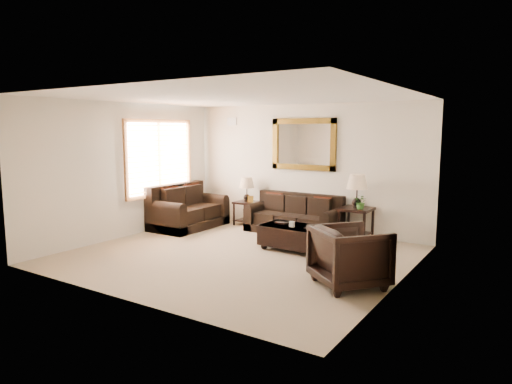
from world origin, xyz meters
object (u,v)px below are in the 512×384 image
Objects in this scene: end_table_left at (247,194)px; end_table_right at (357,197)px; loveseat at (187,212)px; coffee_table at (297,235)px; armchair at (350,253)px; sofa at (295,219)px.

end_table_left is 2.62m from end_table_right.
end_table_right is (3.60, 0.89, 0.50)m from loveseat.
coffee_table is 1.98m from armchair.
end_table_right reaches higher than armchair.
loveseat is at bearing -136.47° from end_table_left.
loveseat is at bearing -159.85° from sofa.
coffee_table is (2.01, -1.38, -0.44)m from end_table_left.
sofa is 1.45m from end_table_right.
end_table_left is at bearing 178.98° from end_table_right.
end_table_right reaches higher than sofa.
end_table_left is 1.18× the size of armchair.
coffee_table is at bearing -0.60° from armchair.
sofa is at bearing -9.12° from armchair.
loveseat is at bearing -166.12° from end_table_right.
end_table_left is (0.99, 0.94, 0.36)m from loveseat.
coffee_table is 1.44× the size of armchair.
armchair is (0.88, -2.61, -0.39)m from end_table_right.
sofa is 1.16× the size of loveseat.
coffee_table is (2.99, -0.44, -0.08)m from loveseat.
end_table_left is (-1.28, 0.10, 0.42)m from sofa.
armchair reaches higher than coffee_table.
end_table_right is (2.62, -0.05, 0.14)m from end_table_left.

